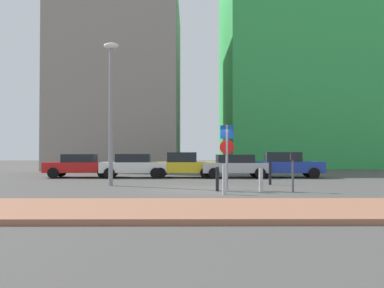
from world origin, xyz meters
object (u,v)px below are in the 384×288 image
(parking_meter, at_px, (293,167))
(street_lamp, at_px, (111,101))
(parked_car_blue, at_px, (285,164))
(traffic_bollard_edge, at_px, (270,173))
(traffic_bollard_mid, at_px, (261,180))
(traffic_bollard_far, at_px, (217,179))
(parked_car_white, at_px, (134,165))
(parked_car_red, at_px, (81,165))
(parked_car_silver, at_px, (235,165))
(traffic_bollard_near, at_px, (224,179))
(parking_sign_post, at_px, (227,149))
(parked_car_yellow, at_px, (183,165))

(parking_meter, relative_size, street_lamp, 0.23)
(street_lamp, bearing_deg, parked_car_blue, 31.83)
(traffic_bollard_edge, bearing_deg, street_lamp, -176.65)
(traffic_bollard_mid, xyz_separation_m, traffic_bollard_far, (-1.73, 0.01, 0.02))
(parked_car_white, bearing_deg, parked_car_blue, 0.39)
(traffic_bollard_edge, bearing_deg, parked_car_blue, 69.58)
(parked_car_white, bearing_deg, parked_car_red, 175.93)
(parked_car_blue, xyz_separation_m, traffic_bollard_edge, (-2.04, -5.48, -0.25))
(parked_car_red, distance_m, traffic_bollard_edge, 11.94)
(parked_car_silver, height_order, street_lamp, street_lamp)
(parked_car_silver, relative_size, traffic_bollard_near, 3.71)
(parked_car_white, bearing_deg, traffic_bollard_far, -62.15)
(traffic_bollard_mid, height_order, traffic_bollard_edge, traffic_bollard_edge)
(parked_car_red, bearing_deg, parked_car_blue, -0.77)
(traffic_bollard_near, height_order, traffic_bollard_mid, traffic_bollard_near)
(traffic_bollard_near, height_order, traffic_bollard_edge, same)
(parked_car_silver, xyz_separation_m, parking_sign_post, (-1.21, -7.72, 0.94))
(parked_car_white, height_order, parked_car_blue, parked_car_blue)
(street_lamp, xyz_separation_m, traffic_bollard_near, (4.93, -3.86, -3.40))
(traffic_bollard_far, bearing_deg, traffic_bollard_mid, -0.38)
(street_lamp, bearing_deg, parked_car_white, 87.62)
(parking_sign_post, relative_size, traffic_bollard_near, 2.46)
(parked_car_blue, distance_m, traffic_bollard_edge, 5.85)
(parking_meter, distance_m, traffic_bollard_near, 2.94)
(parked_car_blue, distance_m, traffic_bollard_mid, 9.15)
(parked_car_red, bearing_deg, traffic_bollard_far, -48.45)
(parked_car_white, distance_m, parked_car_yellow, 3.02)
(parked_car_red, relative_size, traffic_bollard_near, 4.00)
(parked_car_yellow, height_order, parking_meter, parked_car_yellow)
(parked_car_red, distance_m, parking_sign_post, 11.55)
(parking_meter, height_order, street_lamp, street_lamp)
(traffic_bollard_far, bearing_deg, parked_car_silver, 78.89)
(parked_car_silver, distance_m, traffic_bollard_far, 8.62)
(parked_car_yellow, bearing_deg, traffic_bollard_near, -80.39)
(parked_car_blue, distance_m, parking_meter, 9.07)
(parked_car_red, relative_size, parked_car_silver, 1.08)
(street_lamp, distance_m, traffic_bollard_near, 7.12)
(parking_meter, xyz_separation_m, street_lamp, (-7.70, 2.97, 2.98))
(parked_car_white, distance_m, traffic_bollard_far, 9.67)
(street_lamp, height_order, traffic_bollard_mid, street_lamp)
(parked_car_yellow, height_order, traffic_bollard_edge, parked_car_yellow)
(parking_sign_post, height_order, traffic_bollard_near, parking_sign_post)
(parked_car_red, height_order, parked_car_blue, parked_car_blue)
(parked_car_yellow, distance_m, traffic_bollard_mid, 9.32)
(traffic_bollard_mid, bearing_deg, parking_sign_post, 149.87)
(traffic_bollard_mid, bearing_deg, traffic_bollard_near, -143.54)
(traffic_bollard_mid, distance_m, traffic_bollard_edge, 3.30)
(parking_meter, xyz_separation_m, traffic_bollard_far, (-2.94, 0.27, -0.49))
(parked_car_red, height_order, traffic_bollard_far, parked_car_red)
(parked_car_silver, xyz_separation_m, street_lamp, (-6.42, -5.76, 3.20))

